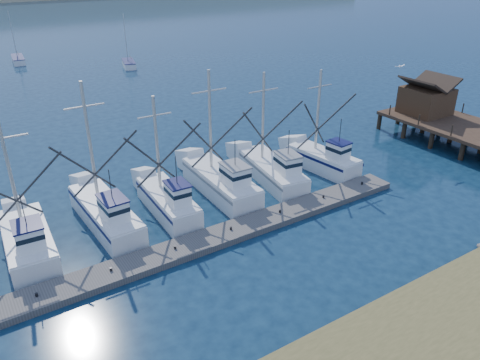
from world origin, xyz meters
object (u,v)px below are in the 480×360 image
at_px(floating_dock, 204,242).
at_px(sailboat_near, 129,64).
at_px(sailboat_far, 18,60).
at_px(timber_pier, 456,117).

bearing_deg(floating_dock, sailboat_near, 74.04).
height_order(sailboat_near, sailboat_far, same).
xyz_separation_m(floating_dock, timber_pier, (28.55, 2.67, 2.36)).
relative_size(floating_dock, sailboat_far, 3.95).
relative_size(timber_pier, sailboat_near, 2.47).
distance_m(sailboat_near, sailboat_far, 19.39).
distance_m(timber_pier, sailboat_far, 67.87).
bearing_deg(sailboat_near, sailboat_far, 151.85).
distance_m(timber_pier, sailboat_near, 50.52).
bearing_deg(timber_pier, floating_dock, -174.65).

